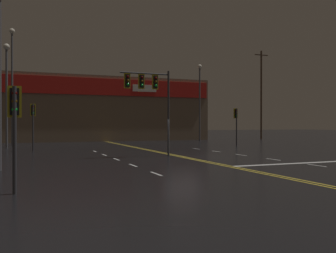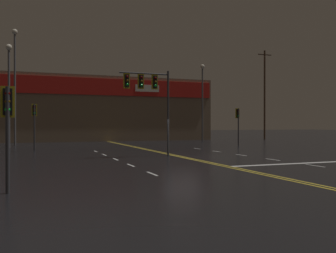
{
  "view_description": "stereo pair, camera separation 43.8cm",
  "coord_description": "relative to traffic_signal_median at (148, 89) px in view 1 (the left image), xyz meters",
  "views": [
    {
      "loc": [
        -10.01,
        -22.55,
        2.17
      ],
      "look_at": [
        0.0,
        2.69,
        2.0
      ],
      "focal_mm": 40.0,
      "sensor_mm": 36.0,
      "label": 1
    },
    {
      "loc": [
        -9.6,
        -22.71,
        2.17
      ],
      "look_at": [
        0.0,
        2.69,
        2.0
      ],
      "focal_mm": 40.0,
      "sensor_mm": 36.0,
      "label": 2
    }
  ],
  "objects": [
    {
      "name": "ground_plane",
      "position": [
        2.01,
        -1.17,
        -4.54
      ],
      "size": [
        200.0,
        200.0,
        0.0
      ],
      "primitive_type": "plane",
      "color": "black"
    },
    {
      "name": "road_markings",
      "position": [
        2.8,
        -2.22,
        -4.53
      ],
      "size": [
        13.31,
        60.0,
        0.01
      ],
      "color": "gold",
      "rests_on": "ground"
    },
    {
      "name": "traffic_signal_median",
      "position": [
        0.0,
        0.0,
        0.0
      ],
      "size": [
        3.46,
        0.36,
        5.8
      ],
      "color": "#38383D",
      "rests_on": "ground"
    },
    {
      "name": "traffic_signal_corner_northwest",
      "position": [
        -7.02,
        8.3,
        -1.73
      ],
      "size": [
        0.42,
        0.36,
        3.81
      ],
      "color": "#38383D",
      "rests_on": "ground"
    },
    {
      "name": "traffic_signal_corner_northeast",
      "position": [
        12.1,
        8.5,
        -1.77
      ],
      "size": [
        0.42,
        0.36,
        3.76
      ],
      "color": "#38383D",
      "rests_on": "ground"
    },
    {
      "name": "traffic_signal_corner_southwest",
      "position": [
        -8.15,
        -11.1,
        -2.06
      ],
      "size": [
        0.42,
        0.36,
        3.37
      ],
      "color": "#38383D",
      "rests_on": "ground"
    },
    {
      "name": "streetlight_near_right",
      "position": [
        -8.72,
        17.3,
        2.81
      ],
      "size": [
        0.56,
        0.56,
        11.87
      ],
      "color": "#59595E",
      "rests_on": "ground"
    },
    {
      "name": "streetlight_far_left",
      "position": [
        -9.11,
        13.15,
        1.51
      ],
      "size": [
        0.56,
        0.56,
        9.47
      ],
      "color": "#59595E",
      "rests_on": "ground"
    },
    {
      "name": "streetlight_far_right",
      "position": [
        13.78,
        19.99,
        1.77
      ],
      "size": [
        0.56,
        0.56,
        9.95
      ],
      "color": "#59595E",
      "rests_on": "ground"
    },
    {
      "name": "building_backdrop",
      "position": [
        2.01,
        27.51,
        -0.39
      ],
      "size": [
        28.57,
        10.23,
        8.27
      ],
      "color": "#7A6651",
      "rests_on": "ground"
    },
    {
      "name": "utility_pole_row",
      "position": [
        4.05,
        21.44,
        1.5
      ],
      "size": [
        47.33,
        0.26,
        12.74
      ],
      "color": "#4C3828",
      "rests_on": "ground"
    }
  ]
}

